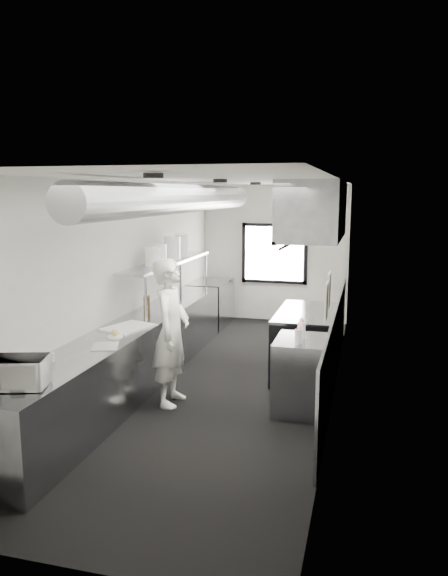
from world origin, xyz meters
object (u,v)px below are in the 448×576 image
Objects in this scene: squeeze_bottle_a at (297,337)px; squeeze_bottle_e at (302,326)px; prep_counter at (134,356)px; small_plate at (115,337)px; far_work_table at (210,303)px; bottle_station at (302,375)px; squeeze_bottle_c at (303,330)px; line_cook at (171,332)px; plate_stack_a at (153,257)px; pass_shelf at (169,263)px; exhaust_hood at (314,210)px; plate_stack_b at (159,254)px; deli_tub_a at (21,369)px; plate_stack_d at (181,245)px; deli_tub_b at (49,357)px; squeeze_bottle_b at (300,336)px; range at (306,343)px; microwave at (19,372)px; knife_block at (147,304)px; plate_stack_c at (172,248)px; squeeze_bottle_d at (300,329)px.

squeeze_bottle_e is (-0.01, 0.56, -0.00)m from squeeze_bottle_a.
small_plate is (0.07, -0.70, 0.46)m from prep_counter.
far_work_table is 4.76m from squeeze_bottle_a.
squeeze_bottle_c reaches higher than bottle_station.
squeeze_bottle_e is (2.17, 0.80, 0.08)m from small_plate.
line_cook is 1.67m from plate_stack_a.
pass_shelf is at bearing 144.38° from squeeze_bottle_c.
bottle_station is (0.05, -1.40, -1.94)m from exhaust_hood.
line_cook is at bearing -68.89° from pass_shelf.
deli_tub_a is at bearing -92.26° from plate_stack_b.
squeeze_bottle_a is (2.32, -2.62, -0.77)m from plate_stack_d.
pass_shelf is at bearing 87.86° from deli_tub_b.
squeeze_bottle_c is (0.00, 0.22, 0.02)m from squeeze_bottle_b.
far_work_table is (-2.30, 3.90, 0.00)m from bottle_station.
deli_tub_a is (-2.38, -3.39, 0.48)m from range.
deli_tub_a is (-0.20, 0.31, -0.09)m from microwave.
range is at bearing 93.56° from squeeze_bottle_b.
line_cook is at bearing -63.93° from plate_stack_b.
plate_stack_d is (0.11, 3.92, 0.81)m from deli_tub_b.
plate_stack_c is (0.09, 0.88, 0.75)m from knife_block.
plate_stack_d reaches higher than squeeze_bottle_a.
plate_stack_c is at bearing 138.24° from squeeze_bottle_b.
squeeze_bottle_e is (2.41, 1.86, 0.04)m from deli_tub_b.
squeeze_bottle_d reaches higher than far_work_table.
far_work_table is 2.86m from plate_stack_b.
prep_counter is at bearing 84.72° from deli_tub_b.
deli_tub_b is at bearing 86.45° from microwave.
squeeze_bottle_a is (2.26, -0.45, 0.54)m from prep_counter.
pass_shelf is 24.21× the size of deli_tub_b.
knife_block is at bearing -170.51° from range.
pass_shelf is 2.49m from range.
deli_tub_a is 3.00m from squeeze_bottle_a.
exhaust_hood is 4.79× the size of microwave.
plate_stack_a is (-0.74, 1.27, 0.78)m from line_cook.
knife_block is 1.55m from plate_stack_d.
deli_tub_a is at bearing -144.01° from squeeze_bottle_b.
deli_tub_a reaches higher than far_work_table.
exhaust_hood is 2.39m from bottle_station.
squeeze_bottle_b is at bearing -39.05° from pass_shelf.
plate_stack_d is 2.28× the size of squeeze_bottle_d.
plate_stack_c is 2.90m from squeeze_bottle_e.
plate_stack_d is (0.13, 4.35, 0.80)m from deli_tub_a.
pass_shelf reaches higher than deli_tub_a.
line_cook reaches higher than squeeze_bottle_e.
pass_shelf is at bearing 148.56° from squeeze_bottle_e.
plate_stack_d reaches higher than pass_shelf.
plate_stack_a reaches higher than small_plate.
small_plate is 2.27m from squeeze_bottle_d.
squeeze_bottle_c is at bearing -44.87° from plate_stack_d.
range is 1.47m from squeeze_bottle_c.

